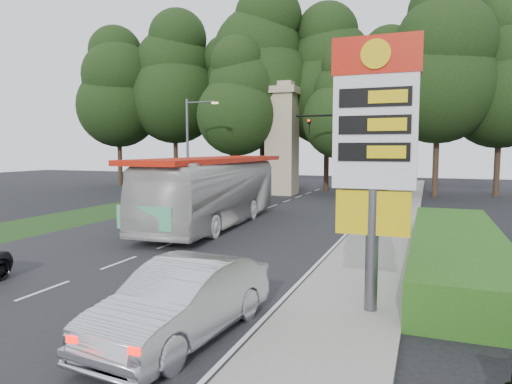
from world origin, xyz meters
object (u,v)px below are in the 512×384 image
at_px(gas_station_pylon, 375,138).
at_px(traffic_signal_mast, 359,142).
at_px(streetlight_signs, 190,145).
at_px(sedan_silver, 183,301).
at_px(transit_bus, 214,192).
at_px(monument, 282,138).

bearing_deg(gas_station_pylon, traffic_signal_mast, 99.09).
height_order(streetlight_signs, sedan_silver, streetlight_signs).
distance_m(gas_station_pylon, transit_bus, 14.63).
distance_m(streetlight_signs, sedan_silver, 26.38).
distance_m(gas_station_pylon, traffic_signal_mast, 22.29).
xyz_separation_m(gas_station_pylon, traffic_signal_mast, (-3.52, 22.00, 0.22)).
bearing_deg(gas_station_pylon, sedan_silver, -141.48).
relative_size(traffic_signal_mast, streetlight_signs, 0.90).
relative_size(gas_station_pylon, sedan_silver, 1.32).
relative_size(traffic_signal_mast, transit_bus, 0.54).
relative_size(monument, sedan_silver, 1.94).
bearing_deg(gas_station_pylon, monument, 111.80).
bearing_deg(gas_station_pylon, streetlight_signs, 128.96).
bearing_deg(sedan_silver, monument, 108.95).
height_order(traffic_signal_mast, monument, monument).
relative_size(traffic_signal_mast, monument, 0.72).
distance_m(streetlight_signs, monument, 9.44).
distance_m(transit_bus, sedan_silver, 14.92).
height_order(traffic_signal_mast, transit_bus, traffic_signal_mast).
distance_m(traffic_signal_mast, transit_bus, 13.14).
xyz_separation_m(monument, transit_bus, (1.58, -17.30, -3.26)).
distance_m(monument, sedan_silver, 32.13).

